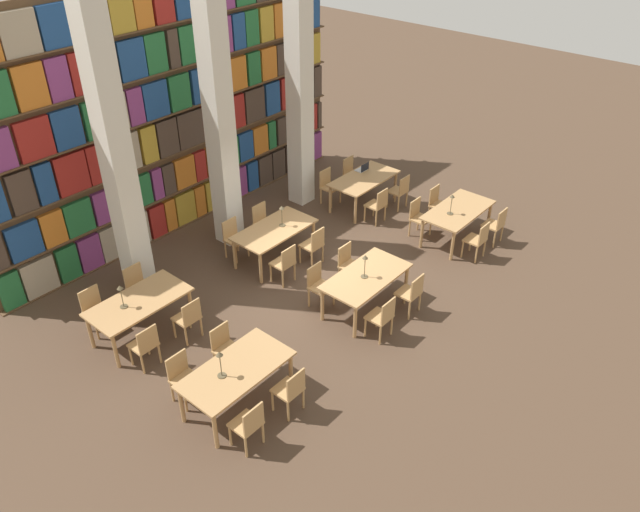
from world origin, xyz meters
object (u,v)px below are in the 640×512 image
object	(u,v)px
chair_5	(319,285)
chair_16	(285,263)
chair_8	(478,239)
chair_13	(95,309)
chair_7	(349,264)
chair_18	(314,245)
chair_20	(378,204)
pillar_center	(219,115)
chair_21	(329,185)
laptop	(362,169)
reading_table_0	(236,373)
reading_table_5	(364,181)
pillar_right	(300,85)
chair_19	(263,221)
chair_0	(249,424)
reading_table_1	(366,279)
chair_22	(400,191)
desk_lamp_2	(452,201)
reading_table_4	(274,232)
chair_12	(145,345)
desk_lamp_0	(220,360)
chair_9	(419,217)
desk_lamp_1	(365,262)
chair_3	(225,347)
chair_6	(411,293)
chair_23	(352,173)
chair_11	(438,203)
desk_lamp_4	(282,212)
reading_table_3	(139,305)
chair_1	(183,377)
chair_17	(234,237)
chair_2	(291,390)
pillar_left	(115,153)
chair_14	(188,318)
chair_10	(496,224)
desk_lamp_3	(121,293)

from	to	relation	value
chair_5	chair_16	bearing A→B (deg)	-96.36
chair_8	chair_13	bearing A→B (deg)	148.11
chair_7	chair_8	bearing A→B (deg)	148.76
chair_18	chair_20	world-z (taller)	same
pillar_center	chair_21	bearing A→B (deg)	-12.38
chair_18	laptop	bearing A→B (deg)	18.64
reading_table_0	reading_table_5	distance (m)	7.09
pillar_right	chair_19	xyz separation A→B (m)	(-1.99, -0.62, -2.52)
chair_0	chair_5	xyz separation A→B (m)	(3.33, 1.47, 0.00)
reading_table_1	chair_22	world-z (taller)	chair_22
desk_lamp_2	reading_table_4	size ratio (longest dim) A/B	0.27
chair_12	desk_lamp_0	bearing A→B (deg)	-84.85
chair_0	chair_9	world-z (taller)	same
desk_lamp_1	chair_13	xyz separation A→B (m)	(-3.70, 3.41, -0.63)
chair_3	chair_0	bearing A→B (deg)	58.76
chair_6	chair_22	distance (m)	4.19
chair_9	chair_23	world-z (taller)	same
desk_lamp_0	chair_20	bearing A→B (deg)	14.75
chair_3	chair_5	distance (m)	2.41
chair_0	chair_23	world-z (taller)	same
chair_11	desk_lamp_4	xyz separation A→B (m)	(-3.51, 1.77, 0.62)
chair_22	reading_table_3	bearing A→B (deg)	172.97
chair_1	chair_18	bearing A→B (deg)	-167.22
chair_3	reading_table_4	size ratio (longest dim) A/B	0.48
desk_lamp_4	laptop	bearing A→B (deg)	5.68
chair_12	chair_17	bearing A→B (deg)	22.46
chair_16	desk_lamp_1	bearing A→B (deg)	-79.48
reading_table_3	chair_16	world-z (taller)	chair_16
reading_table_0	chair_18	size ratio (longest dim) A/B	2.06
chair_1	reading_table_3	world-z (taller)	chair_1
chair_2	chair_18	size ratio (longest dim) A/B	1.00
chair_3	chair_17	xyz separation A→B (m)	(2.53, 2.50, 0.00)
desk_lamp_1	desk_lamp_4	size ratio (longest dim) A/B	1.01
chair_23	pillar_left	bearing A→B (deg)	-5.67
chair_1	desk_lamp_1	size ratio (longest dim) A/B	1.79
chair_14	chair_13	bearing A→B (deg)	122.16
chair_10	chair_20	distance (m)	2.75
chair_2	chair_20	world-z (taller)	same
pillar_right	reading_table_3	bearing A→B (deg)	-167.76
chair_14	chair_19	bearing A→B (deg)	22.74
pillar_left	desk_lamp_3	distance (m)	2.52
chair_20	chair_12	bearing A→B (deg)	178.99
reading_table_1	reading_table_5	size ratio (longest dim) A/B	1.00
chair_10	chair_22	distance (m)	2.57
chair_6	chair_17	xyz separation A→B (m)	(-0.83, 4.05, 0.00)
reading_table_3	desk_lamp_3	size ratio (longest dim) A/B	3.86
chair_14	laptop	size ratio (longest dim) A/B	2.76
reading_table_1	chair_23	distance (m)	5.01
reading_table_0	desk_lamp_4	distance (m)	4.42
reading_table_0	desk_lamp_3	xyz separation A→B (m)	(-0.22, 2.66, 0.40)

